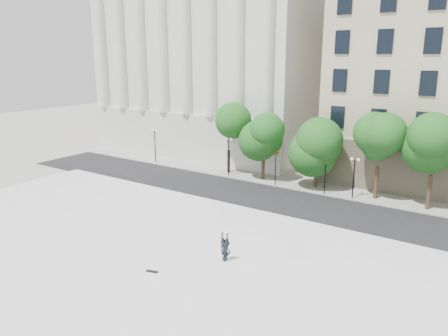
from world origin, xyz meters
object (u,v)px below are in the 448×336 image
(traffic_light_west, at_px, (276,152))
(person_lying, at_px, (225,257))
(skateboard, at_px, (152,271))
(traffic_light_east, at_px, (326,157))

(traffic_light_west, relative_size, person_lying, 2.21)
(skateboard, bearing_deg, traffic_light_west, 79.85)
(person_lying, bearing_deg, traffic_light_west, 97.82)
(traffic_light_east, xyz_separation_m, person_lying, (0.37, -17.66, -3.02))
(traffic_light_west, distance_m, skateboard, 21.80)
(traffic_light_west, height_order, traffic_light_east, traffic_light_east)
(person_lying, distance_m, skateboard, 4.68)
(traffic_light_west, bearing_deg, person_lying, -72.14)
(traffic_light_east, bearing_deg, skateboard, -96.55)
(traffic_light_east, relative_size, person_lying, 2.26)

